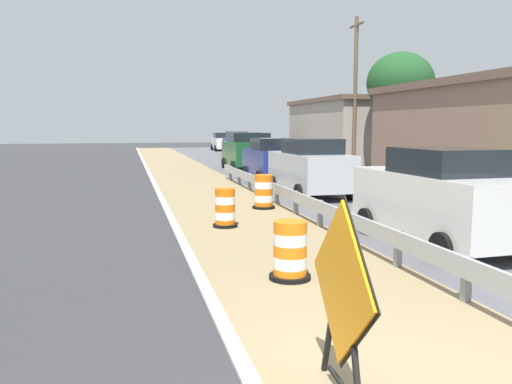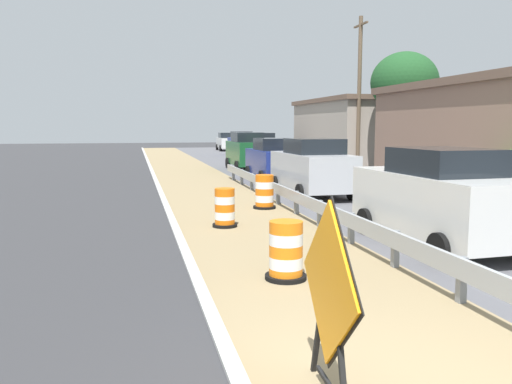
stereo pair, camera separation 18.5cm
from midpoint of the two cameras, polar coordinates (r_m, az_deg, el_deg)
The scene contains 14 objects.
warning_sign_diamond at distance 5.13m, azimuth 9.02°, elevation -10.63°, with size 0.13×1.71×1.99m.
traffic_barrel_nearest at distance 9.01m, azimuth 3.88°, elevation -6.71°, with size 0.72×0.72×1.02m.
traffic_barrel_close at distance 13.63m, azimuth -3.05°, elevation -1.93°, with size 0.65×0.65×1.02m.
traffic_barrel_mid at distance 16.66m, azimuth 1.25°, elevation -0.14°, with size 0.73×0.73×1.08m.
car_lead_near_lane at distance 31.60m, azimuth -0.87°, elevation 4.50°, with size 1.99×4.52×2.25m.
car_trailing_near_lane at distance 56.45m, azimuth -3.03°, elevation 5.53°, with size 2.26×4.62×1.92m.
car_lead_far_lane at distance 12.08m, azimuth 19.74°, elevation -0.56°, with size 2.21×4.62×2.16m.
car_mid_far_lane at distance 40.17m, azimuth 0.74°, elevation 4.99°, with size 2.09×4.69×2.11m.
car_trailing_far_lane at distance 19.76m, azimuth 6.44°, elevation 2.70°, with size 2.24×4.60×2.17m.
car_distant_a at distance 47.60m, azimuth -1.46°, elevation 5.35°, with size 2.11×4.32×2.14m.
car_distant_b at distance 25.02m, azimuth 2.26°, elevation 3.56°, with size 2.15×4.31×2.06m.
roadside_shop_far at distance 38.77m, azimuth 12.25°, elevation 6.56°, with size 8.10×11.23×4.55m.
utility_pole_mid at distance 32.46m, azimuth 11.39°, elevation 10.75°, with size 0.24×1.80×9.08m.
tree_roadside at distance 31.25m, azimuth 16.09°, elevation 11.40°, with size 3.78×3.78×6.79m.
Camera 2 is at (-2.28, -4.32, 2.62)m, focal length 36.57 mm.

